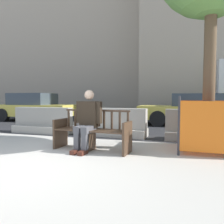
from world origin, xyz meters
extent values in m
plane|color=#B7B2A8|center=(0.00, 0.00, 0.00)|extent=(200.00, 200.00, 0.00)
cube|color=#28282B|center=(0.00, 8.70, 0.00)|extent=(120.00, 12.00, 0.01)
cube|color=#473323|center=(-0.29, 1.47, 0.33)|extent=(0.10, 0.52, 0.66)
cube|color=#473323|center=(1.34, 1.32, 0.33)|extent=(0.10, 0.52, 0.66)
cube|color=#473323|center=(0.53, 1.40, 0.22)|extent=(0.07, 0.33, 0.45)
cube|color=#473323|center=(0.51, 1.17, 0.45)|extent=(1.60, 0.22, 0.02)
cube|color=#473323|center=(0.52, 1.28, 0.45)|extent=(1.60, 0.22, 0.02)
cube|color=#473323|center=(0.53, 1.40, 0.45)|extent=(1.60, 0.22, 0.02)
cube|color=#473323|center=(0.54, 1.51, 0.45)|extent=(1.60, 0.22, 0.02)
cube|color=#473323|center=(0.55, 1.62, 0.45)|extent=(1.60, 0.22, 0.02)
cube|color=#473323|center=(0.55, 1.63, 0.86)|extent=(1.60, 0.19, 0.04)
cube|color=#473323|center=(-0.20, 1.71, 0.65)|extent=(0.05, 0.03, 0.38)
cube|color=#473323|center=(-0.01, 1.69, 0.65)|extent=(0.05, 0.03, 0.38)
cube|color=#473323|center=(0.18, 1.67, 0.65)|extent=(0.05, 0.03, 0.38)
cube|color=#473323|center=(0.36, 1.65, 0.65)|extent=(0.05, 0.03, 0.38)
cube|color=#473323|center=(0.55, 1.63, 0.65)|extent=(0.05, 0.03, 0.38)
cube|color=#473323|center=(0.74, 1.62, 0.65)|extent=(0.05, 0.03, 0.38)
cube|color=#473323|center=(0.92, 1.60, 0.65)|extent=(0.05, 0.03, 0.38)
cube|color=#473323|center=(1.11, 1.58, 0.65)|extent=(0.05, 0.03, 0.38)
cube|color=#473323|center=(1.30, 1.56, 0.65)|extent=(0.05, 0.03, 0.38)
cube|color=#473323|center=(-0.29, 1.45, 0.65)|extent=(0.09, 0.46, 0.03)
cube|color=#473323|center=(1.34, 1.30, 0.65)|extent=(0.09, 0.46, 0.03)
cube|color=#2D2319|center=(0.45, 1.47, 0.79)|extent=(0.42, 0.28, 0.56)
sphere|color=beige|center=(0.45, 1.45, 1.21)|extent=(0.21, 0.21, 0.21)
cube|color=#4C4C51|center=(0.34, 1.26, 0.48)|extent=(0.18, 0.45, 0.14)
cube|color=#4C4C51|center=(0.52, 1.25, 0.48)|extent=(0.18, 0.45, 0.14)
cube|color=#4C4C51|center=(0.33, 1.09, 0.23)|extent=(0.12, 0.12, 0.45)
cube|color=#4C4C51|center=(0.51, 1.08, 0.23)|extent=(0.12, 0.12, 0.45)
cube|color=#4C2319|center=(0.32, 1.01, 0.04)|extent=(0.13, 0.27, 0.08)
cube|color=#4C2319|center=(0.50, 1.00, 0.04)|extent=(0.13, 0.27, 0.08)
cube|color=#2D2319|center=(0.21, 1.47, 0.83)|extent=(0.10, 0.13, 0.48)
cube|color=#2D2319|center=(0.70, 1.42, 0.83)|extent=(0.10, 0.13, 0.48)
cube|color=#ADA89E|center=(0.46, 3.25, 0.12)|extent=(2.02, 0.76, 0.24)
cube|color=#ADA89E|center=(0.46, 3.25, 0.54)|extent=(2.01, 0.38, 0.60)
cube|color=#9E998E|center=(-1.90, 3.15, 0.12)|extent=(2.02, 0.73, 0.24)
cube|color=#9E998E|center=(-1.90, 3.15, 0.54)|extent=(2.01, 0.35, 0.60)
cube|color=gray|center=(2.98, 3.21, 0.12)|extent=(2.00, 0.69, 0.24)
cube|color=gray|center=(2.98, 3.21, 0.54)|extent=(2.00, 0.31, 0.60)
cylinder|color=brown|center=(2.94, 2.11, 1.66)|extent=(0.25, 0.25, 3.32)
cylinder|color=#2D2D33|center=(2.34, 1.51, 0.59)|extent=(0.05, 0.05, 1.18)
cylinder|color=#2D2D33|center=(2.34, 2.70, 0.59)|extent=(0.05, 0.05, 1.18)
cube|color=orange|center=(2.94, 1.51, 0.59)|extent=(1.19, 0.03, 0.99)
cube|color=orange|center=(2.94, 2.70, 0.59)|extent=(1.19, 0.03, 0.99)
cube|color=orange|center=(2.34, 2.11, 0.59)|extent=(0.03, 1.19, 0.99)
cube|color=#DBC64C|center=(-4.66, 6.52, 0.54)|extent=(4.07, 2.04, 0.56)
cube|color=#38424C|center=(-4.82, 6.51, 1.11)|extent=(2.00, 1.74, 0.57)
cylinder|color=black|center=(-3.45, 7.46, 0.32)|extent=(0.65, 0.24, 0.64)
cylinder|color=black|center=(-3.39, 5.66, 0.32)|extent=(0.65, 0.24, 0.64)
cylinder|color=black|center=(-5.94, 7.37, 0.32)|extent=(0.65, 0.24, 0.64)
cylinder|color=black|center=(-5.87, 5.58, 0.32)|extent=(0.65, 0.24, 0.64)
cube|color=#DBC64C|center=(2.86, 6.81, 0.54)|extent=(4.49, 2.06, 0.56)
cube|color=#38424C|center=(3.03, 6.82, 1.08)|extent=(2.08, 1.74, 0.51)
cylinder|color=black|center=(1.52, 5.86, 0.32)|extent=(0.65, 0.24, 0.64)
cylinder|color=black|center=(1.45, 7.66, 0.32)|extent=(0.65, 0.24, 0.64)
cylinder|color=black|center=(4.19, 7.76, 0.32)|extent=(0.65, 0.24, 0.64)
camera|label=1|loc=(2.34, -2.97, 1.13)|focal=35.00mm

